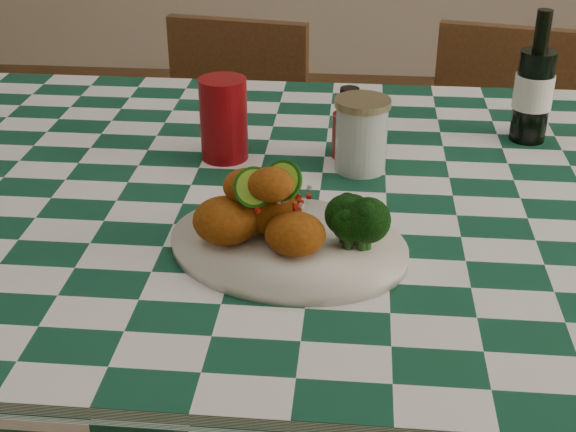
# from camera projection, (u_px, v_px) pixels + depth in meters

# --- Properties ---
(dining_table) EXTENTS (1.66, 1.06, 0.79)m
(dining_table) POSITION_uv_depth(u_px,v_px,m) (316.00, 386.00, 1.44)
(dining_table) COLOR #12432E
(dining_table) RESTS_ON ground
(plate) EXTENTS (0.38, 0.33, 0.02)m
(plate) POSITION_uv_depth(u_px,v_px,m) (288.00, 246.00, 1.08)
(plate) COLOR silver
(plate) RESTS_ON dining_table
(fried_chicken_pile) EXTENTS (0.17, 0.12, 0.11)m
(fried_chicken_pile) POSITION_uv_depth(u_px,v_px,m) (272.00, 204.00, 1.05)
(fried_chicken_pile) COLOR #94490E
(fried_chicken_pile) RESTS_ON plate
(broccoli_side) EXTENTS (0.09, 0.09, 0.07)m
(broccoli_side) POSITION_uv_depth(u_px,v_px,m) (356.00, 216.00, 1.06)
(broccoli_side) COLOR black
(broccoli_side) RESTS_ON plate
(red_tumbler) EXTENTS (0.10, 0.10, 0.14)m
(red_tumbler) POSITION_uv_depth(u_px,v_px,m) (224.00, 119.00, 1.33)
(red_tumbler) COLOR maroon
(red_tumbler) RESTS_ON dining_table
(ketchup_bottle) EXTENTS (0.06, 0.06, 0.12)m
(ketchup_bottle) POSITION_uv_depth(u_px,v_px,m) (348.00, 123.00, 1.34)
(ketchup_bottle) COLOR #710D05
(ketchup_bottle) RESTS_ON dining_table
(mason_jar) EXTENTS (0.09, 0.09, 0.12)m
(mason_jar) POSITION_uv_depth(u_px,v_px,m) (361.00, 135.00, 1.29)
(mason_jar) COLOR #B2BCBA
(mason_jar) RESTS_ON dining_table
(beer_bottle) EXTENTS (0.09, 0.09, 0.23)m
(beer_bottle) POSITION_uv_depth(u_px,v_px,m) (536.00, 77.00, 1.38)
(beer_bottle) COLOR black
(beer_bottle) RESTS_ON dining_table
(wooden_chair_left) EXTENTS (0.43, 0.45, 0.82)m
(wooden_chair_left) POSITION_uv_depth(u_px,v_px,m) (222.00, 191.00, 2.10)
(wooden_chair_left) COLOR #472814
(wooden_chair_left) RESTS_ON ground
(wooden_chair_right) EXTENTS (0.45, 0.46, 0.83)m
(wooden_chair_right) POSITION_uv_depth(u_px,v_px,m) (492.00, 207.00, 2.01)
(wooden_chair_right) COLOR #472814
(wooden_chair_right) RESTS_ON ground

